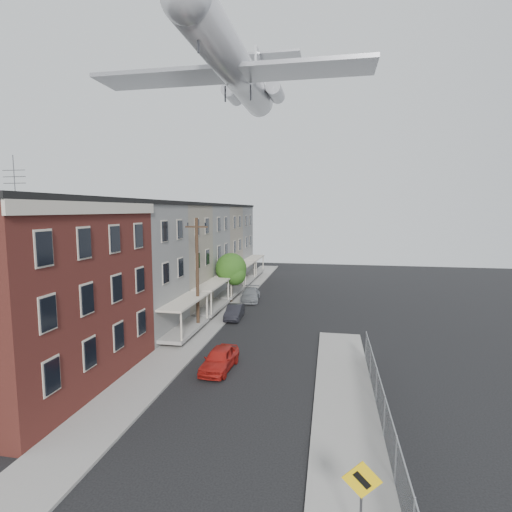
{
  "coord_description": "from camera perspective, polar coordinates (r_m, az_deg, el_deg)",
  "views": [
    {
      "loc": [
        4.6,
        -11.55,
        9.61
      ],
      "look_at": [
        0.66,
        9.61,
        7.11
      ],
      "focal_mm": 28.0,
      "sensor_mm": 36.0,
      "label": 1
    }
  ],
  "objects": [
    {
      "name": "sidewalk_right",
      "position": [
        20.0,
        12.78,
        -22.08
      ],
      "size": [
        3.0,
        26.0,
        0.12
      ],
      "primitive_type": "cube",
      "color": "gray",
      "rests_on": "ground"
    },
    {
      "name": "utility_pole",
      "position": [
        31.65,
        -8.39,
        -2.43
      ],
      "size": [
        1.8,
        0.26,
        9.0
      ],
      "color": "black",
      "rests_on": "ground"
    },
    {
      "name": "curb_left",
      "position": [
        37.81,
        -3.04,
        -8.01
      ],
      "size": [
        0.15,
        62.0,
        0.14
      ],
      "primitive_type": "cube",
      "color": "gray",
      "rests_on": "ground"
    },
    {
      "name": "row_house_c",
      "position": [
        45.41,
        -10.88,
        0.83
      ],
      "size": [
        11.98,
        7.0,
        10.3
      ],
      "color": "slate",
      "rests_on": "ground"
    },
    {
      "name": "chainlink_fence",
      "position": [
        18.81,
        17.88,
        -20.97
      ],
      "size": [
        0.06,
        18.06,
        1.9
      ],
      "color": "gray",
      "rests_on": "ground"
    },
    {
      "name": "airplane",
      "position": [
        37.16,
        -2.77,
        25.04
      ],
      "size": [
        22.45,
        25.63,
        7.48
      ],
      "color": "silver",
      "rests_on": "ground"
    },
    {
      "name": "car_mid",
      "position": [
        35.71,
        -3.09,
        -7.98
      ],
      "size": [
        1.52,
        3.83,
        1.24
      ],
      "primitive_type": "imported",
      "rotation": [
        0.0,
        0.0,
        0.06
      ],
      "color": "black",
      "rests_on": "ground"
    },
    {
      "name": "row_house_b",
      "position": [
        39.02,
        -14.63,
        -0.2
      ],
      "size": [
        11.98,
        7.0,
        10.3
      ],
      "color": "#756D5C",
      "rests_on": "ground"
    },
    {
      "name": "row_house_a",
      "position": [
        32.88,
        -19.81,
        -1.61
      ],
      "size": [
        11.98,
        7.0,
        10.3
      ],
      "color": "slate",
      "rests_on": "ground"
    },
    {
      "name": "curb_right",
      "position": [
        19.98,
        8.3,
        -21.97
      ],
      "size": [
        0.15,
        26.0,
        0.14
      ],
      "primitive_type": "cube",
      "color": "gray",
      "rests_on": "ground"
    },
    {
      "name": "car_near",
      "position": [
        24.89,
        -5.23,
        -14.44
      ],
      "size": [
        1.82,
        4.07,
        1.36
      ],
      "primitive_type": "imported",
      "rotation": [
        0.0,
        0.0,
        -0.06
      ],
      "color": "#B11D16",
      "rests_on": "ground"
    },
    {
      "name": "street_tree",
      "position": [
        41.15,
        -3.44,
        -2.01
      ],
      "size": [
        3.22,
        3.2,
        5.2
      ],
      "color": "black",
      "rests_on": "ground"
    },
    {
      "name": "corner_building",
      "position": [
        25.28,
        -30.82,
        -4.46
      ],
      "size": [
        10.31,
        12.3,
        12.15
      ],
      "color": "#331510",
      "rests_on": "ground"
    },
    {
      "name": "car_far",
      "position": [
        42.52,
        -0.8,
        -5.54
      ],
      "size": [
        2.31,
        4.72,
        1.32
      ],
      "primitive_type": "imported",
      "rotation": [
        0.0,
        0.0,
        0.1
      ],
      "color": "gray",
      "rests_on": "ground"
    },
    {
      "name": "row_house_e",
      "position": [
        58.62,
        -5.89,
        2.19
      ],
      "size": [
        11.98,
        7.0,
        10.3
      ],
      "color": "slate",
      "rests_on": "ground"
    },
    {
      "name": "sidewalk_left",
      "position": [
        38.17,
        -5.18,
        -7.9
      ],
      "size": [
        3.0,
        62.0,
        0.12
      ],
      "primitive_type": "cube",
      "color": "gray",
      "rests_on": "ground"
    },
    {
      "name": "warning_sign",
      "position": [
        13.09,
        14.84,
        -29.79
      ],
      "size": [
        1.1,
        0.11,
        2.8
      ],
      "color": "#515156",
      "rests_on": "ground"
    },
    {
      "name": "ground",
      "position": [
        15.71,
        -10.32,
        -31.2
      ],
      "size": [
        120.0,
        120.0,
        0.0
      ],
      "primitive_type": "plane",
      "color": "black",
      "rests_on": "ground"
    },
    {
      "name": "row_house_d",
      "position": [
        51.96,
        -8.07,
        1.6
      ],
      "size": [
        11.98,
        7.0,
        10.3
      ],
      "color": "#756D5C",
      "rests_on": "ground"
    }
  ]
}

